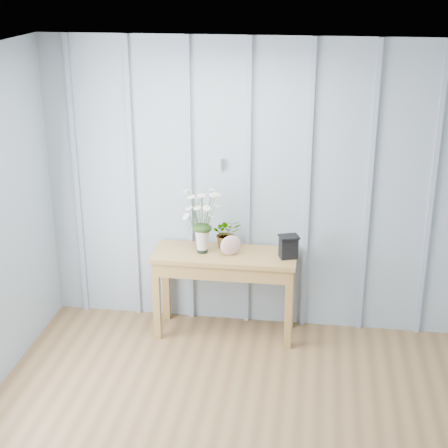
% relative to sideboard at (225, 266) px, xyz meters
% --- Properties ---
extents(room_shell, '(4.00, 4.50, 2.50)m').
position_rel_sideboard_xyz_m(room_shell, '(0.41, -1.08, 1.35)').
color(room_shell, '#94A6B5').
rests_on(room_shell, ground).
extents(sideboard, '(1.20, 0.45, 0.75)m').
position_rel_sideboard_xyz_m(sideboard, '(0.00, 0.00, 0.00)').
color(sideboard, olive).
rests_on(sideboard, ground).
extents(daisy_vase, '(0.40, 0.30, 0.56)m').
position_rel_sideboard_xyz_m(daisy_vase, '(-0.19, -0.01, 0.47)').
color(daisy_vase, black).
rests_on(daisy_vase, sideboard).
extents(spider_plant, '(0.29, 0.27, 0.27)m').
position_rel_sideboard_xyz_m(spider_plant, '(-0.00, 0.12, 0.25)').
color(spider_plant, '#183510').
rests_on(spider_plant, sideboard).
extents(felt_disc_vessel, '(0.18, 0.12, 0.18)m').
position_rel_sideboard_xyz_m(felt_disc_vessel, '(0.05, -0.04, 0.20)').
color(felt_disc_vessel, '#9A4F5C').
rests_on(felt_disc_vessel, sideboard).
extents(carved_box, '(0.19, 0.17, 0.19)m').
position_rel_sideboard_xyz_m(carved_box, '(0.53, -0.02, 0.21)').
color(carved_box, black).
rests_on(carved_box, sideboard).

